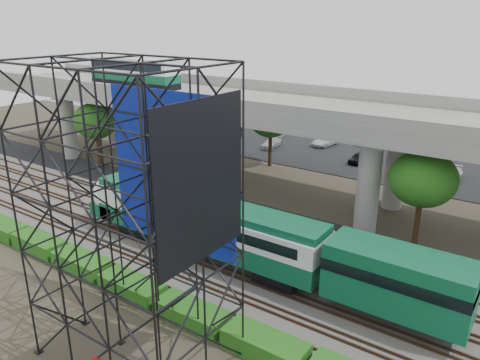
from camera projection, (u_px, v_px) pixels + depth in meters
The scene contains 13 objects.
ground at pixel (167, 262), 33.83m from camera, with size 140.00×140.00×0.00m, color #474233.
ballast_bed at pixel (186, 250), 35.35m from camera, with size 90.00×12.00×0.20m, color slate.
service_road at pixel (248, 214), 41.95m from camera, with size 90.00×5.00×0.08m, color black.
parking_lot at pixel (350, 154), 60.14m from camera, with size 90.00×18.00×0.08m, color black.
harbor_water at pixel (402, 124), 77.18m from camera, with size 140.00×40.00×0.03m, color #486376.
rail_tracks at pixel (186, 248), 35.29m from camera, with size 90.00×9.52×0.16m.
commuter_train at pixel (226, 229), 32.36m from camera, with size 29.30×3.06×4.30m.
overpass at pixel (269, 112), 44.27m from camera, with size 80.00×12.00×12.40m.
scaffold_tower at pixel (130, 224), 22.17m from camera, with size 9.36×6.36×15.00m.
hedge_strip at pixel (132, 286), 29.77m from camera, with size 34.60×1.80×1.20m.
trees at pixel (242, 134), 47.03m from camera, with size 40.94×16.94×7.69m.
suv at pixel (158, 179), 48.64m from camera, with size 2.41×5.23×1.45m, color black.
parked_cars at pixel (348, 150), 59.62m from camera, with size 39.23×9.54×1.31m.
Camera 1 is at (21.45, -21.58, 16.78)m, focal length 35.00 mm.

